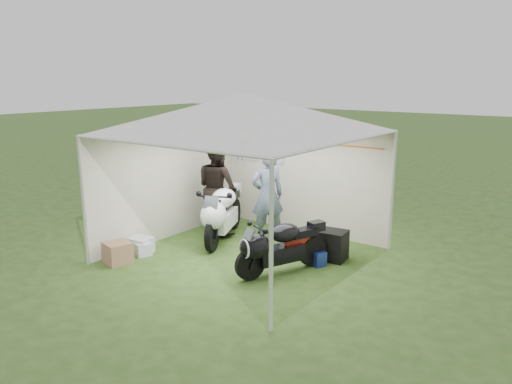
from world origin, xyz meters
TOP-DOWN VIEW (x-y plane):
  - ground at (0.00, 0.00)m, footprint 80.00×80.00m
  - canopy_tent at (-0.00, 0.03)m, footprint 5.66×5.66m
  - motorcycle_white at (-0.95, 0.46)m, footprint 1.16×2.06m
  - motorcycle_black at (0.96, -0.33)m, footprint 0.92×1.71m
  - paddock_stand at (1.28, 0.43)m, footprint 0.41×0.34m
  - person_dark_jacket at (-1.34, 0.79)m, footprint 1.13×0.97m
  - person_blue_jacket at (-0.24, 1.06)m, footprint 0.77×0.81m
  - equipment_box at (1.36, 0.83)m, footprint 0.60×0.50m
  - crate_0 at (-1.73, -1.02)m, footprint 0.48×0.40m
  - crate_1 at (-1.63, -1.63)m, footprint 0.51×0.51m
  - crate_2 at (-1.60, -1.09)m, footprint 0.40×0.37m

SIDE VIEW (x-z plane):
  - ground at x=0.00m, z-range 0.00..0.00m
  - crate_2 at x=-1.60m, z-range 0.00..0.24m
  - paddock_stand at x=1.28m, z-range 0.00..0.26m
  - crate_0 at x=-1.73m, z-range 0.00..0.29m
  - crate_1 at x=-1.63m, z-range 0.00..0.38m
  - equipment_box at x=1.36m, z-range 0.00..0.55m
  - motorcycle_black at x=0.96m, z-range 0.05..0.94m
  - motorcycle_white at x=-0.95m, z-range 0.06..1.15m
  - person_blue_jacket at x=-0.24m, z-range 0.00..1.87m
  - person_dark_jacket at x=-1.34m, z-range 0.00..1.99m
  - canopy_tent at x=0.00m, z-range 1.08..4.08m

